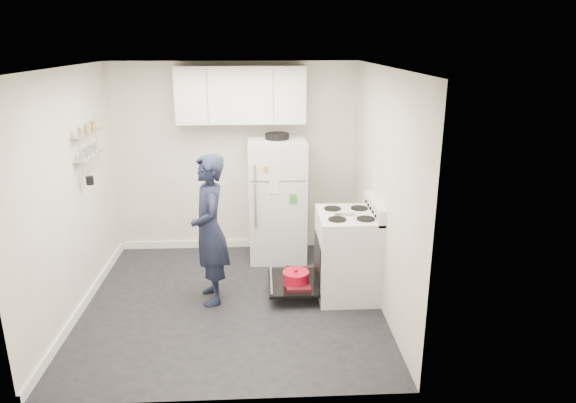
{
  "coord_description": "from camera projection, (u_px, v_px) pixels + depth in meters",
  "views": [
    {
      "loc": [
        0.35,
        -5.06,
        2.76
      ],
      "look_at": [
        0.63,
        0.32,
        1.05
      ],
      "focal_mm": 32.0,
      "sensor_mm": 36.0,
      "label": 1
    }
  ],
  "objects": [
    {
      "name": "room",
      "position": [
        226.0,
        196.0,
        5.29
      ],
      "size": [
        3.21,
        3.21,
        2.51
      ],
      "color": "black",
      "rests_on": "ground"
    },
    {
      "name": "upper_cabinets",
      "position": [
        241.0,
        95.0,
        6.36
      ],
      "size": [
        1.6,
        0.33,
        0.7
      ],
      "primitive_type": "cube",
      "color": "silver",
      "rests_on": "room"
    },
    {
      "name": "electric_range",
      "position": [
        346.0,
        255.0,
        5.7
      ],
      "size": [
        0.66,
        0.76,
        1.1
      ],
      "color": "silver",
      "rests_on": "ground"
    },
    {
      "name": "wall_shelf_rack",
      "position": [
        88.0,
        145.0,
        5.52
      ],
      "size": [
        0.14,
        0.6,
        0.61
      ],
      "color": "#B2B2B7",
      "rests_on": "room"
    },
    {
      "name": "person",
      "position": [
        210.0,
        230.0,
        5.46
      ],
      "size": [
        0.5,
        0.66,
        1.64
      ],
      "primitive_type": "imported",
      "rotation": [
        0.0,
        0.0,
        -1.37
      ],
      "color": "#161C33",
      "rests_on": "ground"
    },
    {
      "name": "refrigerator",
      "position": [
        277.0,
        199.0,
        6.61
      ],
      "size": [
        0.72,
        0.74,
        1.64
      ],
      "color": "silver",
      "rests_on": "ground"
    },
    {
      "name": "open_oven_door",
      "position": [
        294.0,
        280.0,
        5.72
      ],
      "size": [
        0.55,
        0.7,
        0.23
      ],
      "color": "black",
      "rests_on": "ground"
    }
  ]
}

